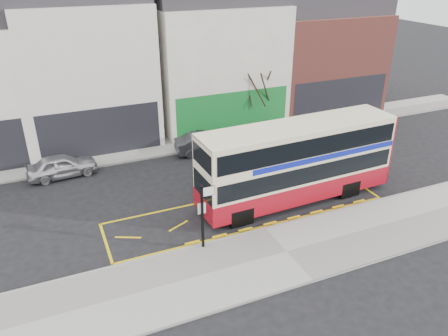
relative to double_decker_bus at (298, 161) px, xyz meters
name	(u,v)px	position (x,y,z in m)	size (l,w,h in m)	color
ground	(262,226)	(-2.83, -1.65, -2.18)	(120.00, 120.00, 0.00)	black
pavement	(286,253)	(-2.83, -3.95, -2.11)	(40.00, 4.00, 0.15)	#9E9C95
kerb	(265,229)	(-2.83, -2.03, -2.11)	(40.00, 0.15, 0.15)	gray
far_pavement	(186,142)	(-2.83, 9.35, -2.11)	(50.00, 3.00, 0.15)	#9E9C95
road_markings	(247,210)	(-2.83, -0.05, -2.18)	(14.00, 3.40, 0.01)	yellow
terrace_left	(85,60)	(-8.33, 13.33, 3.14)	(8.00, 8.01, 11.80)	beige
terrace_green_shop	(212,53)	(0.67, 13.33, 2.89)	(9.00, 8.01, 11.30)	silver
terrace_right	(315,50)	(9.67, 13.33, 2.39)	(9.00, 8.01, 10.30)	#96453C
double_decker_bus	(298,161)	(0.00, 0.00, 0.00)	(10.48, 2.77, 4.15)	beige
bus_stop_post	(204,211)	(-5.93, -2.21, -0.24)	(0.74, 0.13, 2.98)	black
car_silver	(62,166)	(-10.96, 7.54, -1.52)	(1.56, 3.88, 1.32)	silver
car_grey	(207,143)	(-2.08, 7.40, -1.51)	(1.42, 4.08, 1.34)	#3C3E44
car_white	(282,131)	(3.41, 7.28, -1.53)	(1.84, 4.53, 1.31)	silver
street_tree_right	(257,78)	(2.58, 9.65, 1.71)	(2.65, 2.65, 5.72)	black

